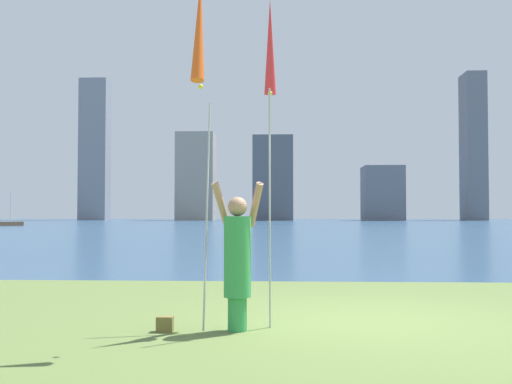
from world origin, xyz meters
TOP-DOWN VIEW (x-y plane):
  - ground at (0.00, 50.95)m, footprint 120.00×138.00m
  - person at (-1.73, -0.78)m, footprint 0.69×0.51m
  - kite_flag_left at (-2.14, -1.36)m, footprint 0.16×1.27m
  - kite_flag_right at (-1.32, -0.39)m, footprint 0.16×0.53m
  - bag at (-2.63, -0.87)m, footprint 0.20×0.14m
  - sailboat_3 at (-30.46, 54.25)m, footprint 2.43×2.29m
  - skyline_tower_0 at (-35.81, 99.07)m, footprint 5.04×3.68m
  - skyline_tower_1 at (-16.95, 98.50)m, footprint 6.74×6.14m
  - skyline_tower_2 at (-2.98, 96.20)m, footprint 7.05×4.38m
  - skyline_tower_3 at (16.11, 96.07)m, footprint 6.76×6.92m
  - skyline_tower_4 at (32.97, 99.75)m, footprint 3.50×5.44m

SIDE VIEW (x-z plane):
  - ground at x=0.00m, z-range -0.12..0.00m
  - bag at x=-2.63m, z-range 0.00..0.19m
  - sailboat_3 at x=-30.46m, z-range -1.56..2.08m
  - person at x=-1.73m, z-range -0.02..1.86m
  - kite_flag_left at x=-2.14m, z-range 1.40..5.76m
  - kite_flag_right at x=-1.32m, z-range 1.42..5.77m
  - skyline_tower_3 at x=16.11m, z-range 0.00..9.42m
  - skyline_tower_2 at x=-2.98m, z-range 0.00..14.90m
  - skyline_tower_1 at x=-16.95m, z-range 0.00..15.73m
  - skyline_tower_0 at x=-35.81m, z-range 0.00..25.89m
  - skyline_tower_4 at x=32.97m, z-range 0.00..26.39m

